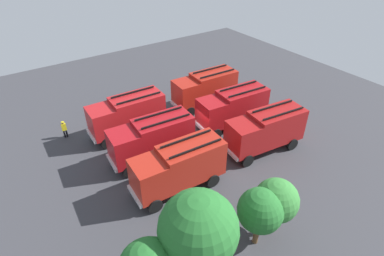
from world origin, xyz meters
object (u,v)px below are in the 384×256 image
object	(u,v)px
fire_truck_5	(179,166)
fire_truck_4	(266,129)
fire_truck_2	(233,107)
firefighter_1	(64,129)
tree_0	(276,201)
fire_truck_1	(127,114)
traffic_cone_0	(236,109)
tree_2	(198,230)
firefighter_2	(127,113)
fire_truck_3	(152,138)
firefighter_0	(143,105)
tree_1	(260,211)
fire_truck_0	(205,88)

from	to	relation	value
fire_truck_5	fire_truck_4	bearing A→B (deg)	-178.04
fire_truck_2	firefighter_1	world-z (taller)	fire_truck_2
fire_truck_2	tree_0	bearing A→B (deg)	65.65
fire_truck_1	traffic_cone_0	xyz separation A→B (m)	(-11.17, 2.84, -1.85)
fire_truck_1	tree_2	xyz separation A→B (m)	(3.21, 15.85, 2.21)
fire_truck_1	tree_0	xyz separation A→B (m)	(-2.67, 15.92, 0.77)
firefighter_1	firefighter_2	xyz separation A→B (m)	(-5.93, 0.93, 0.09)
fire_truck_1	fire_truck_4	size ratio (longest dim) A/B	0.98
fire_truck_1	fire_truck_2	distance (m)	10.11
firefighter_1	firefighter_2	bearing A→B (deg)	83.36
fire_truck_3	firefighter_0	xyz separation A→B (m)	(-2.79, -7.29, -1.17)
tree_0	tree_1	xyz separation A→B (m)	(1.39, 0.02, 0.00)
tree_1	tree_2	bearing A→B (deg)	-1.20
fire_truck_0	tree_0	bearing A→B (deg)	70.73
fire_truck_4	traffic_cone_0	distance (m)	7.08
tree_0	fire_truck_1	bearing A→B (deg)	-80.48
fire_truck_1	fire_truck_5	world-z (taller)	same
fire_truck_1	fire_truck_2	world-z (taller)	same
fire_truck_3	fire_truck_4	bearing A→B (deg)	156.98
firefighter_0	fire_truck_1	bearing A→B (deg)	-36.48
fire_truck_2	traffic_cone_0	xyz separation A→B (m)	(-2.18, -1.78, -1.85)
firefighter_1	tree_2	xyz separation A→B (m)	(-2.09, 18.63, 3.41)
fire_truck_5	firefighter_2	world-z (taller)	fire_truck_5
fire_truck_4	tree_2	bearing A→B (deg)	35.75
firefighter_0	tree_1	size ratio (longest dim) A/B	0.40
firefighter_2	tree_2	xyz separation A→B (m)	(3.84, 17.70, 3.32)
fire_truck_0	fire_truck_5	xyz separation A→B (m)	(9.27, 9.19, 0.00)
fire_truck_5	fire_truck_0	bearing A→B (deg)	-131.84
firefighter_0	tree_0	distance (m)	18.59
firefighter_2	fire_truck_0	bearing A→B (deg)	82.55
fire_truck_0	tree_2	size ratio (longest dim) A/B	1.13
fire_truck_4	traffic_cone_0	size ratio (longest dim) A/B	12.25
fire_truck_0	fire_truck_2	distance (m)	4.81
fire_truck_0	fire_truck_1	bearing A→B (deg)	4.02
fire_truck_0	tree_2	distance (m)	20.41
tree_2	fire_truck_2	bearing A→B (deg)	-137.40
tree_0	fire_truck_5	bearing A→B (deg)	-68.62
fire_truck_5	tree_0	size ratio (longest dim) A/B	1.69
firefighter_0	fire_truck_2	bearing A→B (deg)	51.97
fire_truck_3	firefighter_2	world-z (taller)	fire_truck_3
fire_truck_0	fire_truck_3	xyz separation A→B (m)	(9.19, 4.90, 0.00)
firefighter_0	tree_2	world-z (taller)	tree_2
fire_truck_2	firefighter_0	world-z (taller)	fire_truck_2
firefighter_1	firefighter_2	world-z (taller)	firefighter_2
fire_truck_4	tree_1	size ratio (longest dim) A/B	1.71
fire_truck_0	fire_truck_1	xyz separation A→B (m)	(9.23, 0.18, 0.00)
fire_truck_2	fire_truck_3	bearing A→B (deg)	5.52
tree_2	traffic_cone_0	bearing A→B (deg)	-137.88
fire_truck_1	firefighter_0	xyz separation A→B (m)	(-2.84, -2.57, -1.17)
fire_truck_1	fire_truck_4	xyz separation A→B (m)	(-8.77, 9.23, 0.00)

